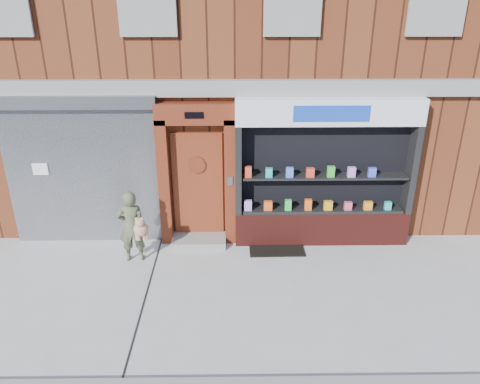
{
  "coord_description": "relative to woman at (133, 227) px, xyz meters",
  "views": [
    {
      "loc": [
        -0.02,
        -6.68,
        4.86
      ],
      "look_at": [
        0.08,
        1.0,
        1.48
      ],
      "focal_mm": 35.0,
      "sensor_mm": 36.0,
      "label": 1
    }
  ],
  "objects": [
    {
      "name": "shutter_bay",
      "position": [
        -1.06,
        0.8,
        1.0
      ],
      "size": [
        3.1,
        0.3,
        3.04
      ],
      "color": "gray",
      "rests_on": "ground"
    },
    {
      "name": "doormat",
      "position": [
        2.76,
        0.42,
        -0.71
      ],
      "size": [
        1.1,
        0.78,
        0.03
      ],
      "primitive_type": "cube",
      "rotation": [
        0.0,
        0.0,
        0.01
      ],
      "color": "black",
      "rests_on": "ground"
    },
    {
      "name": "woman",
      "position": [
        0.0,
        0.0,
        0.0
      ],
      "size": [
        0.62,
        0.5,
        1.43
      ],
      "color": "#4F5538",
      "rests_on": "ground"
    },
    {
      "name": "pharmacy_bay",
      "position": [
        3.68,
        0.69,
        0.65
      ],
      "size": [
        3.5,
        0.41,
        3.0
      ],
      "color": "#521813",
      "rests_on": "ground"
    },
    {
      "name": "building",
      "position": [
        1.94,
        4.87,
        3.28
      ],
      "size": [
        12.0,
        8.16,
        8.0
      ],
      "color": "#5A2714",
      "rests_on": "ground"
    },
    {
      "name": "red_door_bay",
      "position": [
        1.19,
        0.73,
        0.74
      ],
      "size": [
        1.52,
        0.58,
        2.9
      ],
      "color": "#591F0F",
      "rests_on": "ground"
    },
    {
      "name": "ground",
      "position": [
        1.94,
        -1.13,
        -0.72
      ],
      "size": [
        80.0,
        80.0,
        0.0
      ],
      "primitive_type": "plane",
      "color": "#9E9E99",
      "rests_on": "ground"
    }
  ]
}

